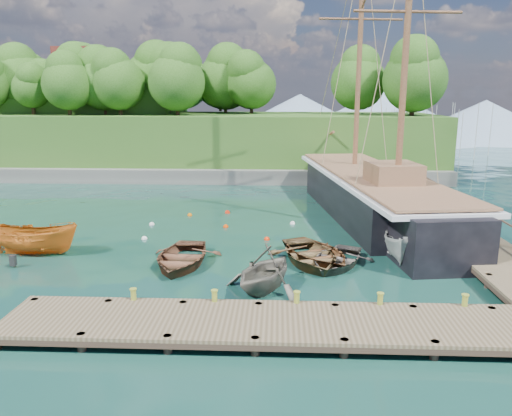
% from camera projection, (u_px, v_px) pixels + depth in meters
% --- Properties ---
extents(ground, '(160.00, 160.00, 0.00)m').
position_uv_depth(ground, '(250.00, 269.00, 23.31)').
color(ground, '#153A33').
rests_on(ground, ground).
extents(dock_near, '(20.00, 3.20, 1.10)m').
position_uv_depth(dock_near, '(298.00, 324.00, 16.79)').
color(dock_near, brown).
rests_on(dock_near, ground).
extents(dock_east, '(3.20, 24.00, 1.10)m').
position_uv_depth(dock_east, '(450.00, 225.00, 29.51)').
color(dock_east, brown).
rests_on(dock_east, ground).
extents(bollard_0, '(0.26, 0.26, 0.45)m').
position_uv_depth(bollard_0, '(135.00, 315.00, 18.52)').
color(bollard_0, olive).
rests_on(bollard_0, ground).
extents(bollard_1, '(0.26, 0.26, 0.45)m').
position_uv_depth(bollard_1, '(215.00, 316.00, 18.39)').
color(bollard_1, olive).
rests_on(bollard_1, ground).
extents(bollard_2, '(0.26, 0.26, 0.45)m').
position_uv_depth(bollard_2, '(296.00, 318.00, 18.25)').
color(bollard_2, olive).
rests_on(bollard_2, ground).
extents(bollard_3, '(0.26, 0.26, 0.45)m').
position_uv_depth(bollard_3, '(379.00, 320.00, 18.12)').
color(bollard_3, olive).
rests_on(bollard_3, ground).
extents(bollard_4, '(0.26, 0.26, 0.45)m').
position_uv_depth(bollard_4, '(463.00, 321.00, 17.98)').
color(bollard_4, olive).
rests_on(bollard_4, ground).
extents(rowboat_0, '(3.68, 4.99, 1.00)m').
position_uv_depth(rowboat_0, '(181.00, 265.00, 23.93)').
color(rowboat_0, brown).
rests_on(rowboat_0, ground).
extents(rowboat_1, '(4.72, 4.95, 2.03)m').
position_uv_depth(rowboat_1, '(264.00, 290.00, 20.91)').
color(rowboat_1, '#5B574C').
rests_on(rowboat_1, ground).
extents(rowboat_2, '(5.26, 5.85, 1.00)m').
position_uv_depth(rowboat_2, '(316.00, 260.00, 24.60)').
color(rowboat_2, '#58341B').
rests_on(rowboat_2, ground).
extents(rowboat_3, '(4.54, 5.11, 0.87)m').
position_uv_depth(rowboat_3, '(336.00, 266.00, 23.82)').
color(rowboat_3, '#5C554C').
rests_on(rowboat_3, ground).
extents(rowboat_4, '(4.56, 5.58, 1.01)m').
position_uv_depth(rowboat_4, '(310.00, 263.00, 24.21)').
color(rowboat_4, brown).
rests_on(rowboat_4, ground).
extents(motorboat_orange, '(4.72, 1.96, 1.79)m').
position_uv_depth(motorboat_orange, '(36.00, 254.00, 25.52)').
color(motorboat_orange, '#C6691B').
rests_on(motorboat_orange, ground).
extents(cabin_boat_white, '(3.22, 5.21, 1.88)m').
position_uv_depth(cabin_boat_white, '(403.00, 258.00, 24.92)').
color(cabin_boat_white, white).
rests_on(cabin_boat_white, ground).
extents(schooner, '(8.51, 29.89, 22.37)m').
position_uv_depth(schooner, '(372.00, 198.00, 33.34)').
color(schooner, black).
rests_on(schooner, ground).
extents(mooring_buoy_0, '(0.34, 0.34, 0.34)m').
position_uv_depth(mooring_buoy_0, '(144.00, 239.00, 28.15)').
color(mooring_buoy_0, white).
rests_on(mooring_buoy_0, ground).
extents(mooring_buoy_1, '(0.32, 0.32, 0.32)m').
position_uv_depth(mooring_buoy_1, '(226.00, 227.00, 30.69)').
color(mooring_buoy_1, '#E93C00').
rests_on(mooring_buoy_1, ground).
extents(mooring_buoy_2, '(0.32, 0.32, 0.32)m').
position_uv_depth(mooring_buoy_2, '(267.00, 240.00, 28.06)').
color(mooring_buoy_2, '#F12803').
rests_on(mooring_buoy_2, ground).
extents(mooring_buoy_3, '(0.34, 0.34, 0.34)m').
position_uv_depth(mooring_buoy_3, '(292.00, 224.00, 31.44)').
color(mooring_buoy_3, silver).
rests_on(mooring_buoy_3, ground).
extents(mooring_buoy_4, '(0.32, 0.32, 0.32)m').
position_uv_depth(mooring_buoy_4, '(190.00, 216.00, 33.60)').
color(mooring_buoy_4, '#DC6201').
rests_on(mooring_buoy_4, ground).
extents(mooring_buoy_5, '(0.36, 0.36, 0.36)m').
position_uv_depth(mooring_buoy_5, '(227.00, 213.00, 34.37)').
color(mooring_buoy_5, red).
rests_on(mooring_buoy_5, ground).
extents(mooring_buoy_6, '(0.33, 0.33, 0.33)m').
position_uv_depth(mooring_buoy_6, '(152.00, 225.00, 31.23)').
color(mooring_buoy_6, silver).
rests_on(mooring_buoy_6, ground).
extents(mooring_buoy_7, '(0.34, 0.34, 0.34)m').
position_uv_depth(mooring_buoy_7, '(295.00, 247.00, 26.73)').
color(mooring_buoy_7, red).
rests_on(mooring_buoy_7, ground).
extents(headland, '(51.00, 19.31, 12.90)m').
position_uv_depth(headland, '(146.00, 118.00, 53.18)').
color(headland, '#474744').
rests_on(headland, ground).
extents(distant_ridge, '(117.00, 40.00, 10.00)m').
position_uv_depth(distant_ridge, '(296.00, 115.00, 90.31)').
color(distant_ridge, '#728CA5').
rests_on(distant_ridge, ground).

